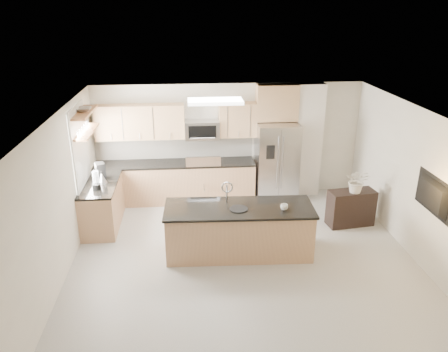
{
  "coord_description": "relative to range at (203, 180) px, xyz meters",
  "views": [
    {
      "loc": [
        -0.92,
        -6.27,
        4.21
      ],
      "look_at": [
        -0.27,
        1.3,
        1.21
      ],
      "focal_mm": 35.0,
      "sensor_mm": 36.0,
      "label": 1
    }
  ],
  "objects": [
    {
      "name": "television",
      "position": [
        3.51,
        -3.12,
        0.88
      ],
      "size": [
        0.14,
        1.08,
        0.62
      ],
      "primitive_type": "imported",
      "rotation": [
        0.0,
        0.0,
        1.57
      ],
      "color": "black",
      "rests_on": "wall_right"
    },
    {
      "name": "floor",
      "position": [
        0.6,
        -2.92,
        -0.47
      ],
      "size": [
        6.5,
        6.5,
        0.0
      ],
      "primitive_type": "plane",
      "color": "#AFACA7",
      "rests_on": "ground"
    },
    {
      "name": "wall_left",
      "position": [
        -2.4,
        -2.92,
        0.83
      ],
      "size": [
        0.02,
        6.5,
        2.6
      ],
      "primitive_type": "cube",
      "color": "beige",
      "rests_on": "floor"
    },
    {
      "name": "upper_cabinets",
      "position": [
        -0.7,
        0.16,
        1.35
      ],
      "size": [
        3.5,
        0.33,
        0.75
      ],
      "color": "tan",
      "rests_on": "wall_back"
    },
    {
      "name": "wall_front",
      "position": [
        0.6,
        -6.17,
        0.83
      ],
      "size": [
        6.0,
        0.02,
        2.6
      ],
      "primitive_type": "cube",
      "color": "beige",
      "rests_on": "floor"
    },
    {
      "name": "flower_vase",
      "position": [
        2.96,
        -1.54,
        0.63
      ],
      "size": [
        0.82,
        0.76,
        0.74
      ],
      "primitive_type": "imported",
      "rotation": [
        0.0,
        0.0,
        -0.34
      ],
      "color": "beige",
      "rests_on": "credenza"
    },
    {
      "name": "window",
      "position": [
        -2.38,
        -1.07,
        1.18
      ],
      "size": [
        0.04,
        1.15,
        1.65
      ],
      "color": "white",
      "rests_on": "wall_left"
    },
    {
      "name": "cup",
      "position": [
        1.3,
        -2.53,
        0.48
      ],
      "size": [
        0.14,
        0.14,
        0.1
      ],
      "primitive_type": "imported",
      "rotation": [
        0.0,
        0.0,
        -0.11
      ],
      "color": "white",
      "rests_on": "island"
    },
    {
      "name": "shelf_upper",
      "position": [
        -2.25,
        -0.97,
        1.85
      ],
      "size": [
        0.3,
        1.2,
        0.04
      ],
      "primitive_type": "cube",
      "color": "brown",
      "rests_on": "wall_left"
    },
    {
      "name": "bowl",
      "position": [
        -2.25,
        -0.96,
        1.91
      ],
      "size": [
        0.45,
        0.45,
        0.1
      ],
      "primitive_type": "imported",
      "rotation": [
        0.0,
        0.0,
        0.14
      ],
      "color": "#AAAAAC",
      "rests_on": "shelf_upper"
    },
    {
      "name": "wall_back",
      "position": [
        0.6,
        0.33,
        0.83
      ],
      "size": [
        6.0,
        0.02,
        2.6
      ],
      "primitive_type": "cube",
      "color": "beige",
      "rests_on": "floor"
    },
    {
      "name": "credenza",
      "position": [
        2.92,
        -1.48,
        -0.1
      ],
      "size": [
        0.96,
        0.5,
        0.74
      ],
      "primitive_type": "cube",
      "rotation": [
        0.0,
        0.0,
        0.13
      ],
      "color": "black",
      "rests_on": "floor"
    },
    {
      "name": "ceiling_fixture",
      "position": [
        0.2,
        -1.32,
        2.09
      ],
      "size": [
        1.0,
        0.5,
        0.06
      ],
      "primitive_type": "cube",
      "color": "white",
      "rests_on": "ceiling"
    },
    {
      "name": "blender",
      "position": [
        -2.07,
        -1.38,
        0.61
      ],
      "size": [
        0.16,
        0.16,
        0.37
      ],
      "color": "black",
      "rests_on": "left_counter"
    },
    {
      "name": "coffee_maker",
      "position": [
        -2.09,
        -0.82,
        0.6
      ],
      "size": [
        0.24,
        0.26,
        0.33
      ],
      "color": "black",
      "rests_on": "left_counter"
    },
    {
      "name": "range",
      "position": [
        0.0,
        0.0,
        0.0
      ],
      "size": [
        0.76,
        0.64,
        1.14
      ],
      "color": "black",
      "rests_on": "floor"
    },
    {
      "name": "island",
      "position": [
        0.54,
        -2.36,
        -0.02
      ],
      "size": [
        2.65,
        1.05,
        1.33
      ],
      "rotation": [
        0.0,
        0.0,
        -0.04
      ],
      "color": "tan",
      "rests_on": "floor"
    },
    {
      "name": "kettle",
      "position": [
        -2.02,
        -1.07,
        0.55
      ],
      "size": [
        0.19,
        0.19,
        0.24
      ],
      "color": "#AAAAAC",
      "rests_on": "left_counter"
    },
    {
      "name": "refrigerator",
      "position": [
        1.66,
        -0.05,
        0.42
      ],
      "size": [
        0.92,
        0.78,
        1.78
      ],
      "color": "#AAAAAC",
      "rests_on": "floor"
    },
    {
      "name": "shelf_lower",
      "position": [
        -2.25,
        -0.97,
        1.48
      ],
      "size": [
        0.3,
        1.2,
        0.04
      ],
      "primitive_type": "cube",
      "color": "brown",
      "rests_on": "wall_left"
    },
    {
      "name": "back_counter",
      "position": [
        -0.63,
        0.01,
        -0.0
      ],
      "size": [
        3.55,
        0.66,
        1.44
      ],
      "color": "tan",
      "rests_on": "floor"
    },
    {
      "name": "microwave",
      "position": [
        0.0,
        0.12,
        1.16
      ],
      "size": [
        0.76,
        0.4,
        0.4
      ],
      "color": "#AAAAAC",
      "rests_on": "upper_cabinets"
    },
    {
      "name": "wall_right",
      "position": [
        3.6,
        -2.92,
        0.83
      ],
      "size": [
        0.02,
        6.5,
        2.6
      ],
      "primitive_type": "cube",
      "color": "beige",
      "rests_on": "floor"
    },
    {
      "name": "ceiling",
      "position": [
        0.6,
        -2.92,
        2.13
      ],
      "size": [
        6.0,
        6.5,
        0.02
      ],
      "primitive_type": "cube",
      "color": "white",
      "rests_on": "wall_back"
    },
    {
      "name": "left_counter",
      "position": [
        -2.07,
        -1.07,
        -0.01
      ],
      "size": [
        0.66,
        1.5,
        0.92
      ],
      "color": "tan",
      "rests_on": "floor"
    },
    {
      "name": "partition_column",
      "position": [
        2.42,
        0.18,
        0.83
      ],
      "size": [
        0.6,
        0.3,
        2.6
      ],
      "primitive_type": "cube",
      "color": "silver",
      "rests_on": "floor"
    },
    {
      "name": "platter",
      "position": [
        0.52,
        -2.44,
        0.44
      ],
      "size": [
        0.41,
        0.41,
        0.02
      ],
      "primitive_type": "cylinder",
      "rotation": [
        0.0,
        0.0,
        0.37
      ],
      "color": "black",
      "rests_on": "island"
    }
  ]
}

